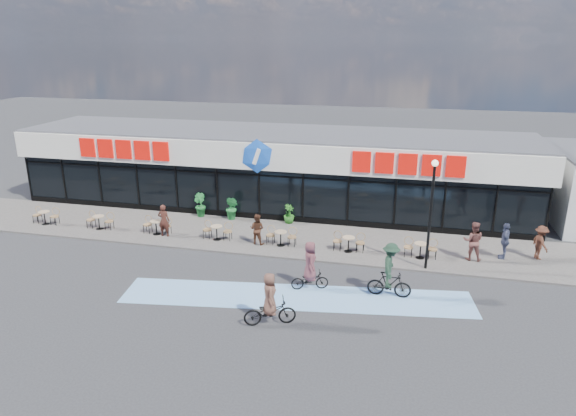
{
  "coord_description": "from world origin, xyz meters",
  "views": [
    {
      "loc": [
        7.89,
        -19.5,
        9.86
      ],
      "look_at": [
        2.48,
        3.5,
        2.05
      ],
      "focal_mm": 32.0,
      "sensor_mm": 36.0,
      "label": 1
    }
  ],
  "objects_px": {
    "potted_plant_left": "(200,205)",
    "pedestrian_a": "(505,241)",
    "lamp_post": "(431,205)",
    "cyclist_b": "(390,273)",
    "pedestrian_c": "(473,241)",
    "cyclist_a": "(310,270)",
    "potted_plant_right": "(289,214)",
    "bistro_set_0": "(46,216)",
    "pedestrian_b": "(540,243)",
    "patron_left": "(164,220)",
    "patron_right": "(257,229)",
    "potted_plant_mid": "(232,208)"
  },
  "relations": [
    {
      "from": "lamp_post",
      "to": "potted_plant_mid",
      "type": "xyz_separation_m",
      "value": [
        -10.57,
        4.2,
        -2.27
      ]
    },
    {
      "from": "potted_plant_mid",
      "to": "cyclist_a",
      "type": "height_order",
      "value": "cyclist_a"
    },
    {
      "from": "lamp_post",
      "to": "cyclist_b",
      "type": "distance_m",
      "value": 3.81
    },
    {
      "from": "patron_right",
      "to": "cyclist_a",
      "type": "xyz_separation_m",
      "value": [
        3.45,
        -4.02,
        -0.04
      ]
    },
    {
      "from": "patron_left",
      "to": "cyclist_b",
      "type": "distance_m",
      "value": 12.26
    },
    {
      "from": "potted_plant_left",
      "to": "pedestrian_b",
      "type": "height_order",
      "value": "pedestrian_b"
    },
    {
      "from": "pedestrian_b",
      "to": "pedestrian_c",
      "type": "height_order",
      "value": "pedestrian_c"
    },
    {
      "from": "potted_plant_mid",
      "to": "pedestrian_b",
      "type": "relative_size",
      "value": 0.85
    },
    {
      "from": "lamp_post",
      "to": "cyclist_b",
      "type": "bearing_deg",
      "value": -117.51
    },
    {
      "from": "patron_left",
      "to": "patron_right",
      "type": "bearing_deg",
      "value": 178.96
    },
    {
      "from": "potted_plant_right",
      "to": "cyclist_a",
      "type": "height_order",
      "value": "cyclist_a"
    },
    {
      "from": "potted_plant_left",
      "to": "bistro_set_0",
      "type": "bearing_deg",
      "value": -158.01
    },
    {
      "from": "lamp_post",
      "to": "cyclist_a",
      "type": "bearing_deg",
      "value": -147.76
    },
    {
      "from": "potted_plant_left",
      "to": "pedestrian_b",
      "type": "xyz_separation_m",
      "value": [
        17.71,
        -2.06,
        0.14
      ]
    },
    {
      "from": "bistro_set_0",
      "to": "potted_plant_left",
      "type": "relative_size",
      "value": 1.15
    },
    {
      "from": "pedestrian_a",
      "to": "pedestrian_b",
      "type": "height_order",
      "value": "pedestrian_a"
    },
    {
      "from": "potted_plant_right",
      "to": "cyclist_b",
      "type": "xyz_separation_m",
      "value": [
        5.81,
        -7.25,
        0.42
      ]
    },
    {
      "from": "cyclist_b",
      "to": "cyclist_a",
      "type": "bearing_deg",
      "value": -178.18
    },
    {
      "from": "bistro_set_0",
      "to": "pedestrian_a",
      "type": "distance_m",
      "value": 23.94
    },
    {
      "from": "potted_plant_left",
      "to": "cyclist_b",
      "type": "distance_m",
      "value": 13.22
    },
    {
      "from": "bistro_set_0",
      "to": "potted_plant_mid",
      "type": "height_order",
      "value": "potted_plant_mid"
    },
    {
      "from": "cyclist_a",
      "to": "cyclist_b",
      "type": "bearing_deg",
      "value": 1.82
    },
    {
      "from": "potted_plant_left",
      "to": "pedestrian_a",
      "type": "distance_m",
      "value": 16.28
    },
    {
      "from": "bistro_set_0",
      "to": "cyclist_a",
      "type": "distance_m",
      "value": 16.23
    },
    {
      "from": "cyclist_b",
      "to": "potted_plant_left",
      "type": "bearing_deg",
      "value": 146.93
    },
    {
      "from": "patron_left",
      "to": "bistro_set_0",
      "type": "bearing_deg",
      "value": -3.75
    },
    {
      "from": "potted_plant_left",
      "to": "pedestrian_b",
      "type": "distance_m",
      "value": 17.83
    },
    {
      "from": "potted_plant_left",
      "to": "patron_right",
      "type": "xyz_separation_m",
      "value": [
        4.42,
        -3.3,
        0.11
      ]
    },
    {
      "from": "pedestrian_a",
      "to": "pedestrian_c",
      "type": "bearing_deg",
      "value": -62.01
    },
    {
      "from": "bistro_set_0",
      "to": "pedestrian_c",
      "type": "height_order",
      "value": "pedestrian_c"
    },
    {
      "from": "pedestrian_c",
      "to": "bistro_set_0",
      "type": "bearing_deg",
      "value": 4.47
    },
    {
      "from": "patron_left",
      "to": "patron_right",
      "type": "height_order",
      "value": "patron_left"
    },
    {
      "from": "pedestrian_a",
      "to": "cyclist_a",
      "type": "bearing_deg",
      "value": -50.49
    },
    {
      "from": "pedestrian_b",
      "to": "cyclist_a",
      "type": "distance_m",
      "value": 11.16
    },
    {
      "from": "potted_plant_mid",
      "to": "pedestrian_c",
      "type": "bearing_deg",
      "value": -12.25
    },
    {
      "from": "pedestrian_a",
      "to": "potted_plant_right",
      "type": "bearing_deg",
      "value": -94.0
    },
    {
      "from": "potted_plant_left",
      "to": "pedestrian_c",
      "type": "distance_m",
      "value": 14.93
    },
    {
      "from": "pedestrian_a",
      "to": "pedestrian_c",
      "type": "relative_size",
      "value": 0.94
    },
    {
      "from": "potted_plant_right",
      "to": "pedestrian_c",
      "type": "relative_size",
      "value": 0.57
    },
    {
      "from": "potted_plant_right",
      "to": "pedestrian_a",
      "type": "distance_m",
      "value": 11.11
    },
    {
      "from": "pedestrian_a",
      "to": "patron_left",
      "type": "bearing_deg",
      "value": -77.98
    },
    {
      "from": "lamp_post",
      "to": "cyclist_b",
      "type": "xyz_separation_m",
      "value": [
        -1.49,
        -2.87,
        -2.01
      ]
    },
    {
      "from": "bistro_set_0",
      "to": "potted_plant_right",
      "type": "height_order",
      "value": "potted_plant_right"
    },
    {
      "from": "potted_plant_left",
      "to": "potted_plant_right",
      "type": "relative_size",
      "value": 1.27
    },
    {
      "from": "pedestrian_b",
      "to": "cyclist_b",
      "type": "bearing_deg",
      "value": 107.15
    },
    {
      "from": "lamp_post",
      "to": "pedestrian_a",
      "type": "relative_size",
      "value": 2.84
    },
    {
      "from": "patron_right",
      "to": "lamp_post",
      "type": "bearing_deg",
      "value": -179.17
    },
    {
      "from": "cyclist_a",
      "to": "lamp_post",
      "type": "bearing_deg",
      "value": 32.24
    },
    {
      "from": "bistro_set_0",
      "to": "patron_left",
      "type": "bearing_deg",
      "value": -1.76
    },
    {
      "from": "potted_plant_left",
      "to": "pedestrian_c",
      "type": "height_order",
      "value": "pedestrian_c"
    }
  ]
}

